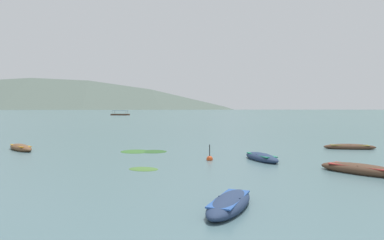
# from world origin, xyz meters

# --- Properties ---
(ground_plane) EXTENTS (6000.00, 6000.00, 0.00)m
(ground_plane) POSITION_xyz_m (0.00, 1500.00, 0.00)
(ground_plane) COLOR slate
(mountain_1) EXTENTS (738.08, 738.08, 281.42)m
(mountain_1) POSITION_xyz_m (-954.12, 1974.82, 140.71)
(mountain_1) COLOR slate
(mountain_1) RESTS_ON ground
(mountain_2) EXTENTS (2000.90, 2000.90, 492.44)m
(mountain_2) POSITION_xyz_m (-463.83, 1812.88, 246.22)
(mountain_2) COLOR #56665B
(mountain_2) RESTS_ON ground
(mountain_3) EXTENTS (862.67, 862.67, 323.56)m
(mountain_3) POSITION_xyz_m (20.30, 1961.74, 161.78)
(mountain_3) COLOR #4C5B56
(mountain_3) RESTS_ON ground
(mountain_4) EXTENTS (1928.09, 1928.09, 608.44)m
(mountain_4) POSITION_xyz_m (844.03, 1974.36, 304.22)
(mountain_4) COLOR slate
(mountain_4) RESTS_ON ground
(rowboat_0) EXTENTS (2.41, 3.89, 0.59)m
(rowboat_0) POSITION_xyz_m (0.00, 6.92, 0.18)
(rowboat_0) COLOR navy
(rowboat_0) RESTS_ON ground
(rowboat_1) EXTENTS (3.93, 4.22, 0.65)m
(rowboat_1) POSITION_xyz_m (7.59, 13.56, 0.20)
(rowboat_1) COLOR #4C3323
(rowboat_1) RESTS_ON ground
(rowboat_5) EXTENTS (3.73, 3.94, 0.63)m
(rowboat_5) POSITION_xyz_m (-15.53, 23.87, 0.20)
(rowboat_5) COLOR brown
(rowboat_5) RESTS_ON ground
(rowboat_6) EXTENTS (2.29, 3.97, 0.62)m
(rowboat_6) POSITION_xyz_m (3.23, 18.26, 0.19)
(rowboat_6) COLOR navy
(rowboat_6) RESTS_ON ground
(rowboat_7) EXTENTS (4.33, 1.70, 0.56)m
(rowboat_7) POSITION_xyz_m (11.92, 24.89, 0.17)
(rowboat_7) COLOR #4C3323
(rowboat_7) RESTS_ON ground
(ferry_1) EXTENTS (9.32, 4.64, 2.54)m
(ferry_1) POSITION_xyz_m (-38.39, 171.36, 0.45)
(ferry_1) COLOR #4C3323
(ferry_1) RESTS_ON ground
(mooring_buoy) EXTENTS (0.43, 0.43, 1.17)m
(mooring_buoy) POSITION_xyz_m (-0.20, 18.27, 0.11)
(mooring_buoy) COLOR #DB4C1E
(mooring_buoy) RESTS_ON ground
(weed_patch_0) EXTENTS (2.89, 2.95, 0.14)m
(weed_patch_0) POSITION_xyz_m (-4.48, 22.92, 0.00)
(weed_patch_0) COLOR #2D5628
(weed_patch_0) RESTS_ON ground
(weed_patch_1) EXTENTS (3.09, 3.23, 0.14)m
(weed_patch_1) POSITION_xyz_m (-5.89, 22.97, 0.00)
(weed_patch_1) COLOR #38662D
(weed_patch_1) RESTS_ON ground
(weed_patch_3) EXTENTS (2.18, 1.99, 0.14)m
(weed_patch_3) POSITION_xyz_m (-4.09, 14.80, 0.00)
(weed_patch_3) COLOR #477033
(weed_patch_3) RESTS_ON ground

